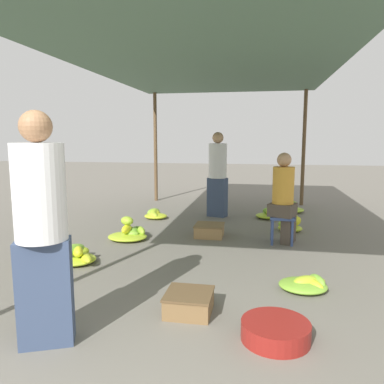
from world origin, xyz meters
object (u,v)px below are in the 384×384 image
at_px(banana_pile_left_1, 130,233).
at_px(banana_pile_left_2, 155,214).
at_px(stool, 282,221).
at_px(banana_pile_right_2, 290,208).
at_px(banana_pile_right_3, 290,222).
at_px(basin_black, 276,331).
at_px(banana_pile_right_1, 271,214).
at_px(banana_pile_left_0, 74,256).
at_px(vendor_seated, 284,197).
at_px(banana_pile_right_0, 307,284).
at_px(crate_near, 189,303).
at_px(vendor_foreground, 42,227).
at_px(shopper_walking_mid, 218,173).
at_px(crate_mid, 209,230).

xyz_separation_m(banana_pile_left_1, banana_pile_left_2, (-0.04, 1.49, -0.02)).
bearing_deg(stool, banana_pile_right_2, 82.99).
relative_size(banana_pile_right_2, banana_pile_right_3, 1.39).
xyz_separation_m(stool, basin_black, (-0.18, -2.68, -0.25)).
bearing_deg(banana_pile_right_2, banana_pile_right_1, -119.77).
distance_m(stool, banana_pile_left_0, 2.87).
relative_size(banana_pile_left_1, banana_pile_right_3, 1.40).
xyz_separation_m(basin_black, banana_pile_left_0, (-2.35, 1.35, 0.01)).
relative_size(basin_black, banana_pile_left_2, 1.07).
distance_m(vendor_seated, banana_pile_right_2, 2.44).
bearing_deg(basin_black, banana_pile_left_0, 150.15).
xyz_separation_m(banana_pile_left_2, banana_pile_right_1, (2.15, 0.37, 0.02)).
height_order(stool, banana_pile_right_0, stool).
bearing_deg(vendor_seated, crate_near, -111.21).
bearing_deg(vendor_foreground, basin_black, 11.70).
distance_m(stool, banana_pile_right_0, 1.70).
height_order(banana_pile_left_0, shopper_walking_mid, shopper_walking_mid).
height_order(basin_black, crate_near, crate_near).
relative_size(banana_pile_left_0, banana_pile_right_2, 1.13).
distance_m(stool, banana_pile_right_1, 1.68).
relative_size(banana_pile_left_0, crate_near, 1.63).
bearing_deg(vendor_seated, shopper_walking_mid, 124.36).
bearing_deg(banana_pile_right_2, stool, -97.01).
distance_m(banana_pile_right_2, crate_near, 4.87).
bearing_deg(banana_pile_left_1, crate_mid, 18.73).
relative_size(banana_pile_left_1, crate_near, 1.45).
bearing_deg(crate_mid, banana_pile_left_1, -161.27).
bearing_deg(banana_pile_right_1, shopper_walking_mid, 178.71).
bearing_deg(banana_pile_right_0, vendor_seated, 94.95).
bearing_deg(crate_mid, crate_near, -86.16).
xyz_separation_m(stool, banana_pile_left_2, (-2.26, 1.29, -0.25)).
distance_m(banana_pile_left_2, banana_pile_right_0, 3.83).
bearing_deg(banana_pile_left_2, vendor_foreground, -84.41).
xyz_separation_m(banana_pile_left_2, crate_mid, (1.19, -1.10, 0.02)).
xyz_separation_m(vendor_foreground, banana_pile_left_0, (-0.69, 1.69, -0.80)).
distance_m(banana_pile_left_2, crate_near, 3.90).
bearing_deg(stool, shopper_walking_mid, 123.83).
height_order(banana_pile_right_0, banana_pile_right_1, banana_pile_right_1).
bearing_deg(shopper_walking_mid, banana_pile_right_2, 25.67).
relative_size(vendor_seated, shopper_walking_mid, 0.81).
bearing_deg(crate_near, vendor_seated, 68.79).
distance_m(stool, banana_pile_left_1, 2.25).
height_order(basin_black, crate_mid, crate_mid).
distance_m(stool, banana_pile_right_2, 2.39).
bearing_deg(banana_pile_right_0, banana_pile_left_1, 148.42).
relative_size(vendor_foreground, banana_pile_right_0, 3.39).
bearing_deg(banana_pile_right_1, basin_black, -90.88).
relative_size(banana_pile_right_1, shopper_walking_mid, 0.33).
relative_size(stool, shopper_walking_mid, 0.25).
xyz_separation_m(vendor_foreground, banana_pile_right_3, (2.01, 3.78, -0.73)).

